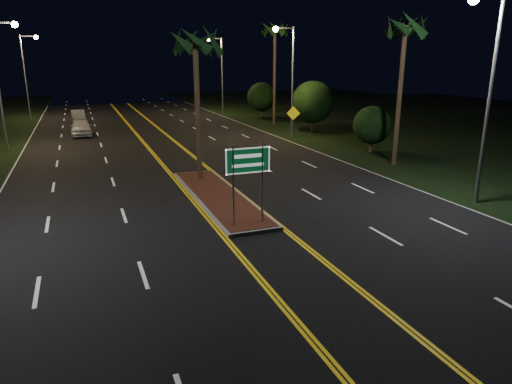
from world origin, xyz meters
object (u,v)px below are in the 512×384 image
streetlight_right_far (219,66)px  palm_median (195,42)px  shrub_near (372,125)px  warning_sign (293,118)px  palm_right_near (406,28)px  median_island (218,196)px  shrub_mid (313,102)px  highway_sign (248,168)px  streetlight_right_near (486,78)px  car_far (78,115)px  streetlight_left_mid (2,71)px  car_near (81,126)px  streetlight_left_far (28,67)px  shrub_far (261,97)px  palm_right_far (275,31)px  streetlight_right_mid (289,69)px

streetlight_right_far → palm_median: size_ratio=1.08×
shrub_near → warning_sign: bearing=110.3°
palm_right_near → warning_sign: size_ratio=3.45×
median_island → shrub_mid: 22.18m
highway_sign → streetlight_right_near: streetlight_right_near is taller
median_island → shrub_near: 15.32m
car_far → warning_sign: 24.72m
streetlight_right_far → warning_sign: (0.19, -20.69, -3.89)m
streetlight_left_mid → palm_right_near: bearing=-31.2°
highway_sign → streetlight_right_far: 40.74m
car_near → warning_sign: (16.62, -8.28, 0.91)m
streetlight_left_far → palm_right_near: size_ratio=0.97×
median_island → palm_right_near: 15.21m
streetlight_right_far → streetlight_left_far: bearing=174.6°
streetlight_left_far → shrub_far: 25.90m
streetlight_left_far → warning_sign: 31.44m
streetlight_right_near → warning_sign: size_ratio=3.34×
streetlight_left_far → palm_right_near: palm_right_near is taller
palm_median → shrub_near: size_ratio=2.52×
streetlight_left_far → palm_median: size_ratio=1.08×
palm_right_near → warning_sign: (-1.70, 11.31, -6.44)m
palm_right_far → warning_sign: (-2.00, -8.69, -7.38)m
streetlight_left_mid → streetlight_right_near: bearing=-46.0°
streetlight_right_far → car_near: 21.14m
streetlight_right_far → palm_right_near: palm_right_near is taller
car_near → car_far: size_ratio=1.18×
palm_median → car_far: palm_median is taller
highway_sign → palm_right_far: size_ratio=0.31×
shrub_near → shrub_mid: size_ratio=0.71×
shrub_mid → warning_sign: bearing=-140.0°
palm_median → warning_sign: (10.80, 10.81, -5.51)m
median_island → shrub_far: 32.19m
streetlight_left_mid → streetlight_right_mid: same height
streetlight_left_mid → palm_right_far: 24.42m
streetlight_right_near → car_near: bearing=120.8°
median_island → shrub_far: (13.80, 29.00, 2.25)m
median_island → car_near: 23.35m
streetlight_left_mid → warning_sign: size_ratio=3.34×
palm_right_near → shrub_far: bearing=87.1°
highway_sign → shrub_mid: (14.00, 21.20, 0.32)m
palm_right_far → car_far: (-18.78, 9.44, -8.42)m
streetlight_right_near → palm_right_far: size_ratio=0.87×
streetlight_right_near → streetlight_right_far: 40.00m
car_near → palm_right_near: bearing=-47.2°
palm_median → streetlight_left_mid: bearing=128.2°
palm_median → warning_sign: bearing=45.0°
car_near → streetlight_left_far: bearing=108.1°
car_near → streetlight_right_mid: bearing=-25.1°
highway_sign → streetlight_right_mid: (10.61, 19.20, 3.25)m
streetlight_right_mid → streetlight_right_far: same height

